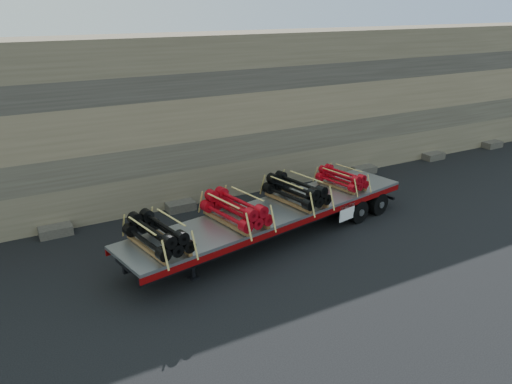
# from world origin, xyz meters

# --- Properties ---
(ground) EXTENTS (120.00, 120.00, 0.00)m
(ground) POSITION_xyz_m (0.00, 0.00, 0.00)
(ground) COLOR black
(ground) RESTS_ON ground
(rock_wall) EXTENTS (44.00, 3.00, 7.00)m
(rock_wall) POSITION_xyz_m (0.00, 6.50, 3.50)
(rock_wall) COLOR #7A6B54
(rock_wall) RESTS_ON ground
(trailer) EXTENTS (12.17, 4.46, 1.20)m
(trailer) POSITION_xyz_m (-0.98, 0.42, 0.60)
(trailer) COLOR #A5A8AC
(trailer) RESTS_ON ground
(bundle_front) EXTENTS (1.62, 2.57, 0.85)m
(bundle_front) POSITION_xyz_m (-5.63, -0.45, 1.62)
(bundle_front) COLOR black
(bundle_front) RESTS_ON trailer
(bundle_midfront) EXTENTS (1.68, 2.67, 0.88)m
(bundle_midfront) POSITION_xyz_m (-2.71, 0.10, 1.64)
(bundle_midfront) COLOR #AB0914
(bundle_midfront) RESTS_ON trailer
(bundle_midrear) EXTENTS (1.66, 2.64, 0.87)m
(bundle_midrear) POSITION_xyz_m (0.10, 0.63, 1.63)
(bundle_midrear) COLOR black
(bundle_midrear) RESTS_ON trailer
(bundle_rear) EXTENTS (1.34, 2.13, 0.70)m
(bundle_rear) POSITION_xyz_m (2.62, 1.10, 1.55)
(bundle_rear) COLOR #AB0914
(bundle_rear) RESTS_ON trailer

